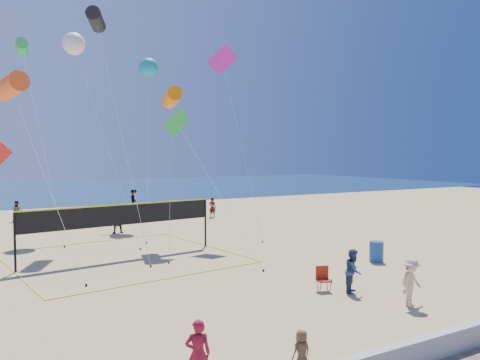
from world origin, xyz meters
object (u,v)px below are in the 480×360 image
camp_chair (323,277)px  woman (198,354)px  trash_barrel (376,252)px  volleyball_net (122,221)px

camp_chair → woman: bearing=-129.7°
trash_barrel → volleyball_net: (-10.18, 6.77, 1.34)m
volleyball_net → camp_chair: bearing=-69.5°
woman → camp_chair: size_ratio=1.52×
camp_chair → volleyball_net: volleyball_net is taller
volleyball_net → woman: bearing=-106.5°
woman → camp_chair: bearing=-129.5°
trash_barrel → volleyball_net: size_ratio=0.09×
woman → trash_barrel: bearing=-132.3°
trash_barrel → volleyball_net: 12.30m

